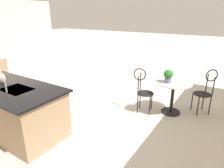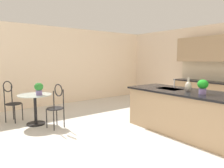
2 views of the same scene
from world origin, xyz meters
name	(u,v)px [view 2 (image 2 of 2)]	position (x,y,z in m)	size (l,w,h in m)	color
ground_plane	(151,139)	(0.00, 0.00, 0.00)	(40.00, 40.00, 0.00)	beige
wall_left_window	(62,66)	(-4.26, 0.00, 1.35)	(0.12, 7.80, 2.70)	beige
kitchen_island	(190,113)	(0.30, 0.85, 0.46)	(2.80, 1.06, 0.92)	tan
back_counter_run	(213,95)	(-0.40, 3.21, 0.49)	(2.44, 0.64, 1.52)	tan
upper_cabinet_run	(215,49)	(-0.40, 3.18, 1.90)	(2.40, 0.36, 0.76)	tan
bistro_table	(35,106)	(-2.37, -1.54, 0.45)	(0.80, 0.80, 0.74)	black
chair_near_window	(11,99)	(-2.98, -1.94, 0.57)	(0.53, 0.53, 1.04)	black
chair_by_island	(56,104)	(-1.77, -1.24, 0.57)	(0.52, 0.46, 1.04)	black
sink_faucet	(174,83)	(-0.25, 1.03, 1.03)	(0.02, 0.02, 0.22)	#B2B5BA
potted_plant_on_table	(39,88)	(-2.25, -1.47, 0.91)	(0.21, 0.21, 0.29)	#7A669E
potted_plant_counter_near	(203,86)	(0.60, 0.75, 1.08)	(0.20, 0.20, 0.28)	#7A669E
vase_on_counter	(188,86)	(0.25, 0.82, 1.03)	(0.13, 0.13, 0.29)	#BCB29E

